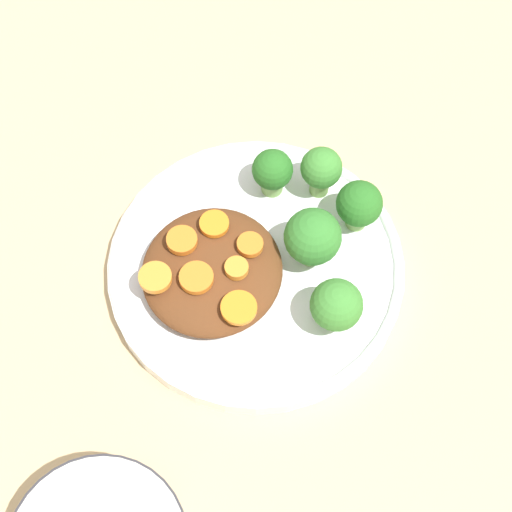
# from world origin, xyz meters

# --- Properties ---
(ground_plane) EXTENTS (4.00, 4.00, 0.00)m
(ground_plane) POSITION_xyz_m (0.00, 0.00, 0.00)
(ground_plane) COLOR tan
(plate) EXTENTS (0.24, 0.24, 0.02)m
(plate) POSITION_xyz_m (0.00, 0.00, 0.01)
(plate) COLOR white
(plate) RESTS_ON ground_plane
(stew_mound) EXTENTS (0.11, 0.12, 0.03)m
(stew_mound) POSITION_xyz_m (-0.03, -0.03, 0.03)
(stew_mound) COLOR #5B3319
(stew_mound) RESTS_ON plate
(broccoli_floret_0) EXTENTS (0.05, 0.05, 0.06)m
(broccoli_floret_0) POSITION_xyz_m (0.04, 0.02, 0.05)
(broccoli_floret_0) COLOR #7FA85B
(broccoli_floret_0) RESTS_ON plate
(broccoli_floret_1) EXTENTS (0.03, 0.03, 0.05)m
(broccoli_floret_1) POSITION_xyz_m (-0.02, 0.07, 0.04)
(broccoli_floret_1) COLOR #759E51
(broccoli_floret_1) RESTS_ON plate
(broccoli_floret_2) EXTENTS (0.04, 0.04, 0.05)m
(broccoli_floret_2) POSITION_xyz_m (0.06, 0.07, 0.05)
(broccoli_floret_2) COLOR #759E51
(broccoli_floret_2) RESTS_ON plate
(broccoli_floret_3) EXTENTS (0.04, 0.04, 0.05)m
(broccoli_floret_3) POSITION_xyz_m (0.08, -0.02, 0.05)
(broccoli_floret_3) COLOR #759E51
(broccoli_floret_3) RESTS_ON plate
(broccoli_floret_4) EXTENTS (0.03, 0.03, 0.05)m
(broccoli_floret_4) POSITION_xyz_m (0.02, 0.09, 0.05)
(broccoli_floret_4) COLOR #759E51
(broccoli_floret_4) RESTS_ON plate
(carrot_slice_0) EXTENTS (0.02, 0.02, 0.01)m
(carrot_slice_0) POSITION_xyz_m (-0.01, -0.02, 0.05)
(carrot_slice_0) COLOR orange
(carrot_slice_0) RESTS_ON stew_mound
(carrot_slice_1) EXTENTS (0.02, 0.02, 0.01)m
(carrot_slice_1) POSITION_xyz_m (-0.01, 0.00, 0.05)
(carrot_slice_1) COLOR orange
(carrot_slice_1) RESTS_ON stew_mound
(carrot_slice_2) EXTENTS (0.03, 0.03, 0.01)m
(carrot_slice_2) POSITION_xyz_m (-0.06, -0.05, 0.05)
(carrot_slice_2) COLOR orange
(carrot_slice_2) RESTS_ON stew_mound
(carrot_slice_3) EXTENTS (0.02, 0.02, 0.01)m
(carrot_slice_3) POSITION_xyz_m (-0.06, -0.02, 0.05)
(carrot_slice_3) COLOR orange
(carrot_slice_3) RESTS_ON stew_mound
(carrot_slice_4) EXTENTS (0.03, 0.03, 0.01)m
(carrot_slice_4) POSITION_xyz_m (-0.03, -0.04, 0.05)
(carrot_slice_4) COLOR orange
(carrot_slice_4) RESTS_ON stew_mound
(carrot_slice_5) EXTENTS (0.03, 0.03, 0.00)m
(carrot_slice_5) POSITION_xyz_m (0.01, -0.05, 0.05)
(carrot_slice_5) COLOR orange
(carrot_slice_5) RESTS_ON stew_mound
(carrot_slice_6) EXTENTS (0.02, 0.02, 0.00)m
(carrot_slice_6) POSITION_xyz_m (-0.04, 0.01, 0.05)
(carrot_slice_6) COLOR orange
(carrot_slice_6) RESTS_ON stew_mound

